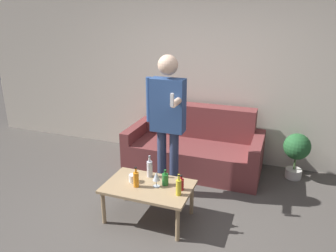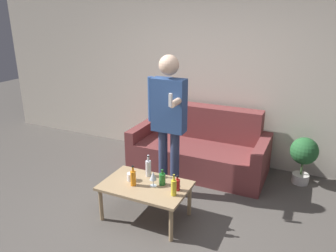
{
  "view_description": "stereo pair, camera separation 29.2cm",
  "coord_description": "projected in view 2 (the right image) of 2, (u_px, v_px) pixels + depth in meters",
  "views": [
    {
      "loc": [
        1.14,
        -2.41,
        2.18
      ],
      "look_at": [
        -0.07,
        0.88,
        0.95
      ],
      "focal_mm": 35.0,
      "sensor_mm": 36.0,
      "label": 1
    },
    {
      "loc": [
        1.41,
        -2.3,
        2.18
      ],
      "look_at": [
        -0.07,
        0.88,
        0.95
      ],
      "focal_mm": 35.0,
      "sensor_mm": 36.0,
      "label": 2
    }
  ],
  "objects": [
    {
      "name": "ground_plane",
      "position": [
        137.0,
        244.0,
        3.25
      ],
      "size": [
        16.0,
        16.0,
        0.0
      ],
      "primitive_type": "plane",
      "color": "#514C47"
    },
    {
      "name": "wall_back",
      "position": [
        214.0,
        72.0,
        4.78
      ],
      "size": [
        8.0,
        0.06,
        2.7
      ],
      "color": "beige",
      "rests_on": "ground_plane"
    },
    {
      "name": "couch",
      "position": [
        200.0,
        149.0,
        4.72
      ],
      "size": [
        1.9,
        0.88,
        0.89
      ],
      "color": "brown",
      "rests_on": "ground_plane"
    },
    {
      "name": "coffee_table",
      "position": [
        145.0,
        188.0,
        3.55
      ],
      "size": [
        0.94,
        0.6,
        0.41
      ],
      "color": "tan",
      "rests_on": "ground_plane"
    },
    {
      "name": "bottle_orange",
      "position": [
        177.0,
        184.0,
        3.41
      ],
      "size": [
        0.06,
        0.06,
        0.17
      ],
      "color": "#B21E1E",
      "rests_on": "coffee_table"
    },
    {
      "name": "bottle_green",
      "position": [
        133.0,
        178.0,
        3.5
      ],
      "size": [
        0.06,
        0.06,
        0.23
      ],
      "color": "orange",
      "rests_on": "coffee_table"
    },
    {
      "name": "bottle_dark",
      "position": [
        162.0,
        179.0,
        3.52
      ],
      "size": [
        0.07,
        0.07,
        0.18
      ],
      "color": "#23752D",
      "rests_on": "coffee_table"
    },
    {
      "name": "bottle_yellow",
      "position": [
        148.0,
        168.0,
        3.7
      ],
      "size": [
        0.06,
        0.06,
        0.26
      ],
      "color": "silver",
      "rests_on": "coffee_table"
    },
    {
      "name": "bottle_red",
      "position": [
        174.0,
        187.0,
        3.31
      ],
      "size": [
        0.06,
        0.06,
        0.23
      ],
      "color": "yellow",
      "rests_on": "coffee_table"
    },
    {
      "name": "wine_glass_near",
      "position": [
        153.0,
        176.0,
        3.47
      ],
      "size": [
        0.08,
        0.08,
        0.17
      ],
      "color": "silver",
      "rests_on": "coffee_table"
    },
    {
      "name": "cup_on_table",
      "position": [
        131.0,
        177.0,
        3.62
      ],
      "size": [
        0.09,
        0.09,
        0.08
      ],
      "color": "white",
      "rests_on": "coffee_table"
    },
    {
      "name": "person_standing_front",
      "position": [
        168.0,
        115.0,
        3.82
      ],
      "size": [
        0.47,
        0.44,
        1.73
      ],
      "color": "navy",
      "rests_on": "ground_plane"
    },
    {
      "name": "potted_plant",
      "position": [
        304.0,
        154.0,
        4.27
      ],
      "size": [
        0.36,
        0.36,
        0.64
      ],
      "color": "silver",
      "rests_on": "ground_plane"
    }
  ]
}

